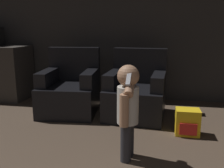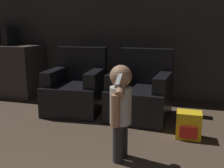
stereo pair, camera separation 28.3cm
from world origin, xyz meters
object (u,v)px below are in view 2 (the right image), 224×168
(armchair_right, at_px, (141,93))
(microwave, at_px, (0,36))
(toy_backpack, at_px, (189,125))
(armchair_left, at_px, (77,89))
(person_toddler, at_px, (120,106))

(armchair_right, height_order, microwave, microwave)
(toy_backpack, xyz_separation_m, microwave, (-3.25, 1.06, 0.91))
(armchair_right, distance_m, microwave, 2.76)
(armchair_left, relative_size, microwave, 1.74)
(armchair_left, bearing_deg, armchair_right, -4.75)
(toy_backpack, bearing_deg, person_toddler, -132.53)
(person_toddler, xyz_separation_m, microwave, (-2.64, 1.73, 0.54))
(toy_backpack, height_order, microwave, microwave)
(armchair_right, xyz_separation_m, toy_backpack, (0.63, -0.58, -0.17))
(armchair_right, relative_size, person_toddler, 1.03)
(armchair_right, xyz_separation_m, person_toddler, (0.02, -1.25, 0.21))
(armchair_left, bearing_deg, person_toddler, -56.59)
(armchair_right, bearing_deg, microwave, 174.03)
(armchair_left, height_order, armchair_right, same)
(armchair_left, relative_size, person_toddler, 1.03)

